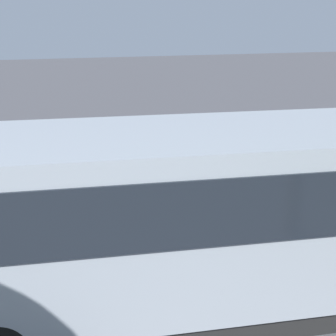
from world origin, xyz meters
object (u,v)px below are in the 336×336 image
(traffic_cone, at_px, (185,176))
(spectator_far_left, at_px, (268,186))
(stunt_motorcycle, at_px, (122,161))
(spectator_centre, at_px, (201,190))
(spectator_right, at_px, (170,196))
(tour_bus, at_px, (219,221))
(parked_motorcycle_silver, at_px, (296,215))
(spectator_left, at_px, (233,188))
(spectator_far_right, at_px, (124,205))

(traffic_cone, bearing_deg, spectator_far_left, 111.43)
(stunt_motorcycle, bearing_deg, spectator_centre, 108.65)
(spectator_far_left, bearing_deg, spectator_right, 0.30)
(tour_bus, distance_m, stunt_motorcycle, 6.77)
(stunt_motorcycle, bearing_deg, parked_motorcycle_silver, 126.60)
(tour_bus, bearing_deg, traffic_cone, -100.72)
(spectator_far_left, distance_m, stunt_motorcycle, 4.99)
(tour_bus, xyz_separation_m, stunt_motorcycle, (0.67, -6.66, -1.03))
(spectator_left, height_order, spectator_right, spectator_right)
(spectator_left, relative_size, stunt_motorcycle, 0.82)
(spectator_far_left, xyz_separation_m, traffic_cone, (1.19, -3.04, -0.74))
(spectator_centre, distance_m, spectator_right, 0.84)
(parked_motorcycle_silver, bearing_deg, traffic_cone, -65.33)
(spectator_far_right, xyz_separation_m, parked_motorcycle_silver, (-4.01, 0.40, -0.52))
(tour_bus, height_order, traffic_cone, tour_bus)
(spectator_centre, bearing_deg, stunt_motorcycle, -71.35)
(spectator_far_right, distance_m, parked_motorcycle_silver, 4.07)
(spectator_far_left, xyz_separation_m, spectator_centre, (1.65, -0.18, -0.02))
(spectator_centre, bearing_deg, spectator_left, -179.14)
(parked_motorcycle_silver, relative_size, stunt_motorcycle, 1.00)
(traffic_cone, bearing_deg, stunt_motorcycle, -29.18)
(spectator_left, distance_m, stunt_motorcycle, 4.38)
(spectator_centre, bearing_deg, spectator_right, 13.40)
(tour_bus, xyz_separation_m, spectator_centre, (-0.62, -2.83, -0.62))
(traffic_cone, bearing_deg, parked_motorcycle_silver, 114.67)
(spectator_far_left, height_order, stunt_motorcycle, spectator_far_left)
(spectator_far_right, distance_m, stunt_motorcycle, 4.25)
(parked_motorcycle_silver, distance_m, stunt_motorcycle, 5.71)
(stunt_motorcycle, bearing_deg, spectator_far_right, 81.75)
(tour_bus, xyz_separation_m, traffic_cone, (-1.08, -5.69, -1.34))
(spectator_centre, distance_m, traffic_cone, 2.98)
(spectator_centre, bearing_deg, traffic_cone, -99.04)
(tour_bus, distance_m, spectator_centre, 2.97)
(parked_motorcycle_silver, xyz_separation_m, traffic_cone, (1.66, -3.61, -0.18))
(spectator_centre, distance_m, parked_motorcycle_silver, 2.31)
(spectator_far_right, bearing_deg, spectator_centre, -169.27)
(spectator_centre, bearing_deg, parked_motorcycle_silver, 160.31)
(spectator_far_left, xyz_separation_m, spectator_right, (2.46, 0.01, -0.01))
(spectator_far_left, bearing_deg, traffic_cone, -68.57)
(spectator_far_left, bearing_deg, tour_bus, 49.46)
(spectator_centre, height_order, parked_motorcycle_silver, spectator_centre)
(spectator_far_right, relative_size, stunt_motorcycle, 0.83)
(spectator_far_right, bearing_deg, spectator_far_left, -177.10)
(tour_bus, distance_m, traffic_cone, 5.94)
(spectator_right, bearing_deg, spectator_far_left, -179.70)
(spectator_left, bearing_deg, spectator_right, 7.18)
(tour_bus, height_order, spectator_left, tour_bus)
(tour_bus, distance_m, spectator_right, 2.71)
(spectator_centre, bearing_deg, tour_bus, 77.61)
(spectator_far_left, distance_m, spectator_centre, 1.66)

